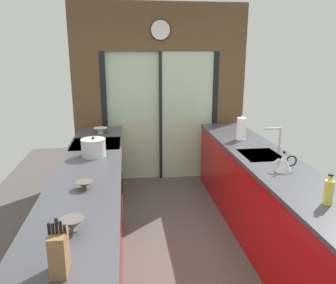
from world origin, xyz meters
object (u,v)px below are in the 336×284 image
object	(u,v)px
mixing_bowl_far	(100,130)
knife_block	(59,252)
mixing_bowl_near	(72,224)
stock_pot	(94,147)
oven_range	(98,179)
mixing_bowl_mid	(85,185)
soap_bottle	(329,191)
paper_towel_roll	(241,129)
kettle	(284,162)

from	to	relation	value
mixing_bowl_far	knife_block	xyz separation A→B (m)	(-0.00, -3.02, 0.08)
mixing_bowl_near	stock_pot	world-z (taller)	stock_pot
oven_range	stock_pot	xyz separation A→B (m)	(0.02, -0.52, 0.56)
mixing_bowl_mid	soap_bottle	size ratio (longest dim) A/B	0.61
mixing_bowl_near	mixing_bowl_mid	size ratio (longest dim) A/B	1.09
stock_pot	soap_bottle	world-z (taller)	soap_bottle
stock_pot	soap_bottle	distance (m)	2.26
oven_range	mixing_bowl_near	world-z (taller)	mixing_bowl_near
stock_pot	soap_bottle	bearing A→B (deg)	-38.18
stock_pot	paper_towel_roll	distance (m)	1.84
oven_range	mixing_bowl_far	bearing A→B (deg)	88.06
mixing_bowl_far	stock_pot	size ratio (longest dim) A/B	0.73
oven_range	stock_pot	bearing A→B (deg)	-87.96
mixing_bowl_mid	mixing_bowl_far	world-z (taller)	mixing_bowl_far
mixing_bowl_mid	paper_towel_roll	size ratio (longest dim) A/B	0.46
kettle	mixing_bowl_mid	bearing A→B (deg)	-173.80
oven_range	mixing_bowl_mid	world-z (taller)	mixing_bowl_mid
paper_towel_roll	soap_bottle	bearing A→B (deg)	-90.00
mixing_bowl_far	stock_pot	bearing A→B (deg)	-90.00
mixing_bowl_mid	knife_block	xyz separation A→B (m)	(-0.00, -1.07, 0.08)
oven_range	kettle	world-z (taller)	kettle
soap_bottle	paper_towel_roll	size ratio (longest dim) A/B	0.75
mixing_bowl_far	soap_bottle	size ratio (longest dim) A/B	0.82
oven_range	mixing_bowl_near	distance (m)	2.13
paper_towel_roll	mixing_bowl_far	bearing A→B (deg)	161.71
kettle	paper_towel_roll	xyz separation A→B (m)	(-0.00, 1.16, 0.05)
oven_range	knife_block	distance (m)	2.54
kettle	mixing_bowl_near	bearing A→B (deg)	-154.18
mixing_bowl_mid	mixing_bowl_far	size ratio (longest dim) A/B	0.74
kettle	paper_towel_roll	bearing A→B (deg)	90.10
mixing_bowl_far	oven_range	bearing A→B (deg)	-91.94
knife_block	mixing_bowl_near	bearing A→B (deg)	89.99
knife_block	stock_pot	bearing A→B (deg)	90.00
mixing_bowl_near	mixing_bowl_mid	distance (m)	0.67
stock_pot	paper_towel_roll	bearing A→B (deg)	14.86
soap_bottle	mixing_bowl_mid	bearing A→B (deg)	163.90
stock_pot	paper_towel_roll	world-z (taller)	paper_towel_roll
mixing_bowl_mid	stock_pot	size ratio (longest dim) A/B	0.54
soap_bottle	paper_towel_roll	distance (m)	1.87
stock_pot	soap_bottle	xyz separation A→B (m)	(1.78, -1.40, 0.00)
mixing_bowl_far	soap_bottle	xyz separation A→B (m)	(1.78, -2.46, 0.06)
mixing_bowl_mid	kettle	distance (m)	1.79
oven_range	mixing_bowl_mid	size ratio (longest dim) A/B	6.55
mixing_bowl_far	paper_towel_roll	world-z (taller)	paper_towel_roll
knife_block	mixing_bowl_far	bearing A→B (deg)	90.00
soap_bottle	kettle	bearing A→B (deg)	89.84
kettle	soap_bottle	bearing A→B (deg)	-90.16
oven_range	stock_pot	size ratio (longest dim) A/B	3.54
knife_block	soap_bottle	world-z (taller)	knife_block
mixing_bowl_mid	paper_towel_roll	world-z (taller)	paper_towel_roll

